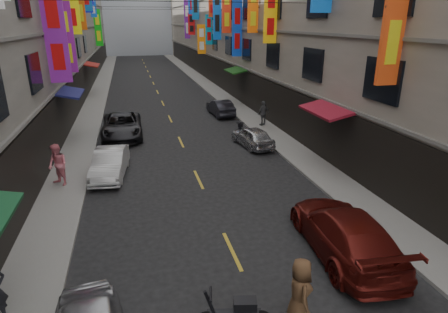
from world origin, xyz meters
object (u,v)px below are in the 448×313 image
car_right_near (344,232)px  pedestrian_rfar (263,113)px  car_right_far (220,108)px  car_left_mid (110,163)px  pedestrian_crossing (300,293)px  car_right_mid (252,137)px  car_left_far (122,126)px  pedestrian_lfar (58,165)px  scooter_far_right (240,130)px

car_right_near → pedestrian_rfar: (2.69, 15.03, 0.23)m
car_right_near → car_right_far: size_ratio=1.37×
car_left_mid → pedestrian_crossing: bearing=-59.4°
car_right_mid → car_right_far: (0.00, 8.05, 0.02)m
car_right_far → car_left_far: bearing=25.0°
pedestrian_lfar → pedestrian_crossing: bearing=-10.6°
car_right_mid → pedestrian_crossing: pedestrian_crossing is taller
car_right_far → pedestrian_rfar: bearing=113.0°
pedestrian_lfar → pedestrian_rfar: 14.30m
car_right_mid → car_right_near: bearing=77.8°
scooter_far_right → pedestrian_rfar: 2.91m
car_right_mid → pedestrian_rfar: (2.09, 3.97, 0.38)m
car_left_far → pedestrian_rfar: pedestrian_rfar is taller
scooter_far_right → pedestrian_rfar: pedestrian_rfar is taller
car_left_mid → pedestrian_rfar: (10.09, 6.63, 0.33)m
car_left_mid → car_right_mid: 8.43m
car_left_far → pedestrian_rfar: 9.56m
car_right_mid → car_left_far: bearing=-36.6°
car_left_far → pedestrian_crossing: size_ratio=2.91×
scooter_far_right → pedestrian_crossing: pedestrian_crossing is taller
car_left_mid → car_right_near: (7.40, -8.40, 0.11)m
car_left_mid → car_left_far: 6.58m
car_right_near → pedestrian_rfar: pedestrian_rfar is taller
car_left_far → pedestrian_crossing: 17.87m
pedestrian_lfar → car_right_far: bearing=93.6°
car_left_far → car_right_far: 8.55m
car_right_near → pedestrian_crossing: pedestrian_crossing is taller
pedestrian_crossing → car_left_far: bearing=21.6°
pedestrian_rfar → scooter_far_right: bearing=17.1°
pedestrian_lfar → pedestrian_crossing: 12.15m
car_left_mid → car_right_far: bearing=60.1°
car_left_far → pedestrian_lfar: size_ratio=2.81×
car_right_mid → car_right_far: car_right_far is taller
car_right_mid → car_right_far: size_ratio=0.93×
car_right_mid → car_left_mid: bearing=9.3°
car_right_mid → pedestrian_crossing: (-3.24, -13.46, 0.30)m
car_right_mid → pedestrian_crossing: bearing=67.4°
car_right_near → pedestrian_lfar: 12.20m
car_right_mid → pedestrian_crossing: 13.85m
scooter_far_right → car_left_mid: size_ratio=0.44×
scooter_far_right → car_right_far: 5.92m
scooter_far_right → car_right_far: bearing=-74.2°
car_left_far → pedestrian_lfar: pedestrian_lfar is taller
scooter_far_right → car_left_far: 7.57m
pedestrian_lfar → pedestrian_rfar: pedestrian_lfar is taller
scooter_far_right → car_right_mid: size_ratio=0.50×
scooter_far_right → pedestrian_lfar: size_ratio=0.93×
car_right_mid → pedestrian_rfar: 4.50m
car_left_far → car_right_near: car_right_near is taller
car_left_mid → pedestrian_crossing: (4.76, -10.81, 0.26)m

